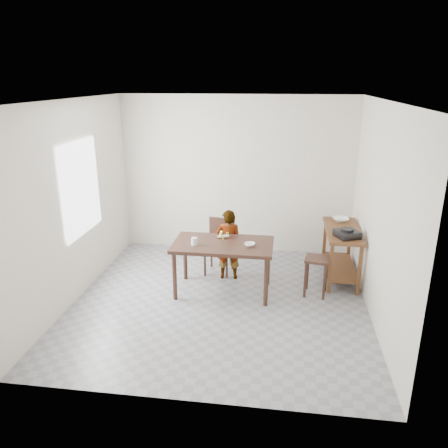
# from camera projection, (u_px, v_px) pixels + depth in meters

# --- Properties ---
(floor) EXTENTS (4.00, 4.00, 0.04)m
(floor) POSITION_uv_depth(u_px,v_px,m) (220.00, 302.00, 6.09)
(floor) COLOR gray
(floor) RESTS_ON ground
(ceiling) EXTENTS (4.00, 4.00, 0.04)m
(ceiling) POSITION_uv_depth(u_px,v_px,m) (219.00, 98.00, 5.21)
(ceiling) COLOR white
(ceiling) RESTS_ON wall_back
(wall_back) EXTENTS (4.00, 0.04, 2.70)m
(wall_back) POSITION_uv_depth(u_px,v_px,m) (237.00, 175.00, 7.54)
(wall_back) COLOR silver
(wall_back) RESTS_ON ground
(wall_front) EXTENTS (4.00, 0.04, 2.70)m
(wall_front) POSITION_uv_depth(u_px,v_px,m) (185.00, 275.00, 3.75)
(wall_front) COLOR silver
(wall_front) RESTS_ON ground
(wall_left) EXTENTS (0.04, 4.00, 2.70)m
(wall_left) POSITION_uv_depth(u_px,v_px,m) (72.00, 202.00, 5.91)
(wall_left) COLOR silver
(wall_left) RESTS_ON ground
(wall_right) EXTENTS (0.04, 4.00, 2.70)m
(wall_right) POSITION_uv_depth(u_px,v_px,m) (381.00, 215.00, 5.38)
(wall_right) COLOR silver
(wall_right) RESTS_ON ground
(window_pane) EXTENTS (0.02, 1.10, 1.30)m
(window_pane) POSITION_uv_depth(u_px,v_px,m) (81.00, 188.00, 6.04)
(window_pane) COLOR white
(window_pane) RESTS_ON wall_left
(dining_table) EXTENTS (1.40, 0.80, 0.75)m
(dining_table) POSITION_uv_depth(u_px,v_px,m) (223.00, 268.00, 6.24)
(dining_table) COLOR #372118
(dining_table) RESTS_ON floor
(prep_counter) EXTENTS (0.50, 1.20, 0.80)m
(prep_counter) POSITION_uv_depth(u_px,v_px,m) (341.00, 254.00, 6.67)
(prep_counter) COLOR #56331A
(prep_counter) RESTS_ON floor
(child) EXTENTS (0.43, 0.31, 1.10)m
(child) POSITION_uv_depth(u_px,v_px,m) (228.00, 245.00, 6.61)
(child) COLOR silver
(child) RESTS_ON floor
(dining_chair) EXTENTS (0.46, 0.46, 0.85)m
(dining_chair) POSITION_uv_depth(u_px,v_px,m) (219.00, 247.00, 6.84)
(dining_chair) COLOR #372118
(dining_chair) RESTS_ON floor
(stool) EXTENTS (0.37, 0.37, 0.56)m
(stool) POSITION_uv_depth(u_px,v_px,m) (316.00, 276.00, 6.19)
(stool) COLOR #372118
(stool) RESTS_ON floor
(glass_tumbler) EXTENTS (0.09, 0.09, 0.11)m
(glass_tumbler) POSITION_uv_depth(u_px,v_px,m) (194.00, 241.00, 6.03)
(glass_tumbler) COLOR silver
(glass_tumbler) RESTS_ON dining_table
(small_bowl) EXTENTS (0.17, 0.17, 0.05)m
(small_bowl) POSITION_uv_depth(u_px,v_px,m) (250.00, 244.00, 6.01)
(small_bowl) COLOR white
(small_bowl) RESTS_ON dining_table
(banana) EXTENTS (0.21, 0.16, 0.07)m
(banana) POSITION_uv_depth(u_px,v_px,m) (223.00, 236.00, 6.30)
(banana) COLOR yellow
(banana) RESTS_ON dining_table
(serving_bowl) EXTENTS (0.28, 0.28, 0.06)m
(serving_bowl) POSITION_uv_depth(u_px,v_px,m) (341.00, 220.00, 6.87)
(serving_bowl) COLOR white
(serving_bowl) RESTS_ON prep_counter
(gas_burner) EXTENTS (0.39, 0.39, 0.10)m
(gas_burner) POSITION_uv_depth(u_px,v_px,m) (347.00, 234.00, 6.19)
(gas_burner) COLOR black
(gas_burner) RESTS_ON prep_counter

